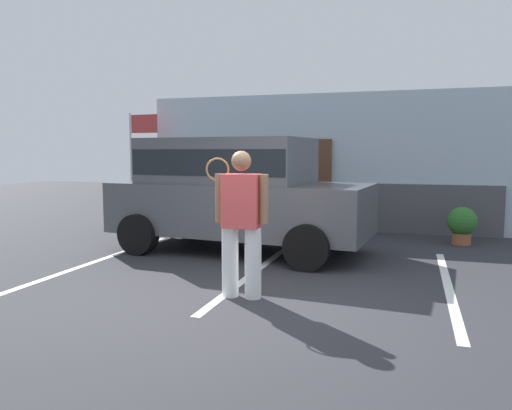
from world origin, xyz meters
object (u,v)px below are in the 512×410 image
at_px(potted_plant_by_porch, 462,224).
at_px(flag_pole, 138,147).
at_px(parked_suv, 235,189).
at_px(tennis_player_man, 241,222).

distance_m(potted_plant_by_porch, flag_pole, 7.73).
bearing_deg(parked_suv, flag_pole, 148.95).
xyz_separation_m(parked_suv, potted_plant_by_porch, (4.02, 1.94, -0.74)).
xyz_separation_m(potted_plant_by_porch, flag_pole, (-7.55, 0.65, 1.53)).
relative_size(tennis_player_man, flag_pole, 0.66).
bearing_deg(parked_suv, potted_plant_by_porch, 31.05).
bearing_deg(tennis_player_man, potted_plant_by_porch, -124.63).
height_order(tennis_player_man, flag_pole, flag_pole).
height_order(parked_suv, potted_plant_by_porch, parked_suv).
bearing_deg(flag_pole, parked_suv, -36.32).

